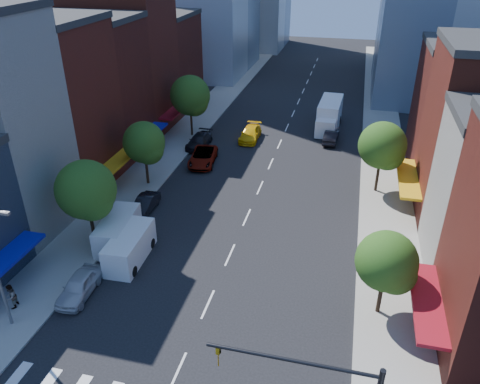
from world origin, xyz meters
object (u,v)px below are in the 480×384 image
Objects in this scene: traffic_car_oncoming at (331,137)px; cargo_van_near at (129,248)px; parked_car_front at (79,286)px; parked_car_second at (145,204)px; pedestrian_far at (11,297)px; parked_car_third at (203,157)px; traffic_car_far at (330,104)px; taxi at (250,134)px; box_truck at (329,116)px; cargo_van_far at (117,232)px; parked_car_rear at (199,141)px.

cargo_van_near is at bearing 67.65° from traffic_car_oncoming.
parked_car_front is 1.06× the size of parked_car_second.
traffic_car_oncoming is 40.54m from pedestrian_far.
traffic_car_far is at bearing 53.97° from parked_car_third.
parked_car_front is at bearing -100.25° from taxi.
parked_car_second is 37.55m from traffic_car_far.
box_truck reaches higher than parked_car_second.
pedestrian_far is at bearing -105.49° from taxi.
cargo_van_near reaches higher than traffic_car_oncoming.
cargo_van_far reaches higher than taxi.
box_truck is (9.32, 6.71, 0.92)m from taxi.
parked_car_third is 26.44m from pedestrian_far.
pedestrian_far reaches higher than parked_car_front.
parked_car_third is 1.02× the size of cargo_van_far.
parked_car_third is 18.85m from cargo_van_near.
traffic_car_oncoming reaches higher than parked_car_rear.
traffic_car_oncoming is (15.34, 33.38, -0.02)m from parked_car_front.
box_truck is at bearing 34.98° from taxi.
cargo_van_far is (-1.98, -16.92, 0.36)m from parked_car_third.
parked_car_second is at bearing -117.08° from box_truck.
cargo_van_far is 9.59m from pedestrian_far.
parked_car_front is 36.74m from traffic_car_oncoming.
traffic_car_oncoming is at bearing 53.68° from cargo_van_far.
taxi is at bearing 59.05° from parked_car_third.
box_truck is at bearing 41.79° from parked_car_third.
parked_car_front reaches higher than traffic_car_far.
parked_car_rear is at bearing 87.02° from parked_car_front.
cargo_van_far is 1.26× the size of traffic_car_oncoming.
parked_car_rear is at bearing -147.12° from taxi.
traffic_car_far is at bearing 58.09° from taxi.
parked_car_third is 26.35m from traffic_car_far.
cargo_van_far is (0.02, -5.47, 0.47)m from parked_car_second.
parked_car_front is 6.57m from cargo_van_far.
traffic_car_oncoming is (15.64, 21.36, 0.04)m from parked_car_second.
traffic_car_oncoming is (15.63, 5.29, 0.00)m from parked_car_rear.
parked_car_front is at bearing -112.44° from cargo_van_near.
parked_car_front reaches higher than parked_car_second.
cargo_van_far is at bearing 88.93° from parked_car_front.
traffic_car_oncoming reaches higher than parked_car_second.
cargo_van_near reaches higher than parked_car_front.
box_truck is at bearing 85.31° from traffic_car_far.
parked_car_rear is at bearing 92.64° from cargo_van_near.
cargo_van_far is 1.29× the size of traffic_car_far.
traffic_car_oncoming is at bearing 52.41° from parked_car_second.
box_truck reaches higher than taxi.
parked_car_rear is 23.57m from traffic_car_far.
cargo_van_far is 31.05m from traffic_car_oncoming.
cargo_van_far reaches higher than traffic_car_far.
box_truck is 44.86m from pedestrian_far.
pedestrian_far reaches higher than taxi.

